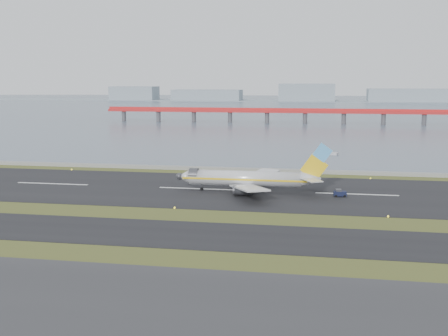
# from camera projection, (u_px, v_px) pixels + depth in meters

# --- Properties ---
(ground) EXTENTS (1000.00, 1000.00, 0.00)m
(ground) POSITION_uv_depth(u_px,v_px,m) (165.00, 217.00, 114.94)
(ground) COLOR #334418
(ground) RESTS_ON ground
(taxiway_strip) EXTENTS (1000.00, 18.00, 0.10)m
(taxiway_strip) POSITION_uv_depth(u_px,v_px,m) (147.00, 232.00, 103.26)
(taxiway_strip) COLOR black
(taxiway_strip) RESTS_ON ground
(runway_strip) EXTENTS (1000.00, 45.00, 0.10)m
(runway_strip) POSITION_uv_depth(u_px,v_px,m) (197.00, 189.00, 144.10)
(runway_strip) COLOR black
(runway_strip) RESTS_ON ground
(seawall) EXTENTS (1000.00, 2.50, 1.00)m
(seawall) POSITION_uv_depth(u_px,v_px,m) (219.00, 169.00, 173.21)
(seawall) COLOR gray
(seawall) RESTS_ON ground
(bay_water) EXTENTS (1400.00, 800.00, 1.30)m
(bay_water) POSITION_uv_depth(u_px,v_px,m) (292.00, 107.00, 562.27)
(bay_water) COLOR #4B586B
(bay_water) RESTS_ON ground
(red_pier) EXTENTS (260.00, 5.00, 10.20)m
(red_pier) POSITION_uv_depth(u_px,v_px,m) (305.00, 112.00, 353.47)
(red_pier) COLOR red
(red_pier) RESTS_ON ground
(far_shoreline) EXTENTS (1400.00, 80.00, 60.50)m
(far_shoreline) POSITION_uv_depth(u_px,v_px,m) (310.00, 96.00, 714.57)
(far_shoreline) COLOR #8896A1
(far_shoreline) RESTS_ON ground
(airliner) EXTENTS (38.52, 32.89, 12.80)m
(airliner) POSITION_uv_depth(u_px,v_px,m) (251.00, 179.00, 139.39)
(airliner) COLOR silver
(airliner) RESTS_ON ground
(pushback_tug) EXTENTS (3.14, 2.06, 1.90)m
(pushback_tug) POSITION_uv_depth(u_px,v_px,m) (340.00, 193.00, 134.40)
(pushback_tug) COLOR black
(pushback_tug) RESTS_ON ground
(workboat_near) EXTENTS (8.16, 4.66, 1.89)m
(workboat_near) POSITION_uv_depth(u_px,v_px,m) (327.00, 153.00, 209.95)
(workboat_near) COLOR #B5B4B9
(workboat_near) RESTS_ON ground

